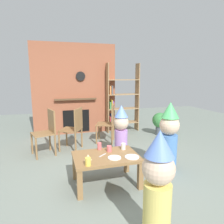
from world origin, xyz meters
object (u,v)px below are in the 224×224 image
at_px(paper_cup_far_left, 99,146).
at_px(dining_chair_left, 47,129).
at_px(bookshelf, 120,100).
at_px(paper_plate_rear, 132,157).
at_px(child_by_the_chairs, 121,130).
at_px(coffee_table, 106,160).
at_px(paper_plate_front, 114,158).
at_px(dining_chair_middle, 74,127).
at_px(birthday_cake_slice, 88,157).
at_px(child_with_cone_hat, 158,185).
at_px(paper_cup_near_left, 123,146).
at_px(dining_chair_right, 109,121).
at_px(potted_plant_tall, 160,122).
at_px(child_in_pink, 169,135).
at_px(paper_cup_center, 109,149).
at_px(paper_cup_near_right, 88,162).

relative_size(paper_cup_far_left, dining_chair_left, 0.12).
bearing_deg(bookshelf, paper_plate_rear, -105.40).
xyz_separation_m(paper_plate_rear, child_by_the_chairs, (0.19, 1.04, 0.10)).
distance_m(coffee_table, paper_plate_front, 0.17).
distance_m(dining_chair_left, dining_chair_middle, 0.55).
bearing_deg(dining_chair_middle, birthday_cake_slice, 118.82).
height_order(child_with_cone_hat, child_by_the_chairs, child_with_cone_hat).
relative_size(paper_cup_near_left, paper_cup_far_left, 0.92).
bearing_deg(paper_cup_near_left, paper_plate_front, -128.80).
height_order(paper_cup_near_left, dining_chair_right, dining_chair_right).
height_order(paper_cup_far_left, potted_plant_tall, potted_plant_tall).
distance_m(coffee_table, dining_chair_left, 1.67).
height_order(child_in_pink, dining_chair_left, child_in_pink).
bearing_deg(child_with_cone_hat, paper_plate_rear, -17.73).
bearing_deg(paper_plate_front, dining_chair_left, 120.32).
bearing_deg(potted_plant_tall, dining_chair_right, -171.93).
xyz_separation_m(paper_cup_far_left, birthday_cake_slice, (-0.24, -0.35, -0.01)).
bearing_deg(potted_plant_tall, dining_chair_left, -168.38).
relative_size(birthday_cake_slice, child_with_cone_hat, 0.09).
bearing_deg(birthday_cake_slice, paper_plate_rear, -8.31).
bearing_deg(bookshelf, child_in_pink, -90.42).
bearing_deg(coffee_table, paper_cup_center, 58.09).
distance_m(paper_plate_rear, dining_chair_middle, 1.80).
bearing_deg(dining_chair_left, paper_plate_front, 103.35).
bearing_deg(dining_chair_left, paper_cup_near_right, 90.17).
height_order(paper_cup_near_left, dining_chair_middle, dining_chair_middle).
relative_size(paper_cup_near_right, child_by_the_chairs, 0.10).
xyz_separation_m(bookshelf, birthday_cake_slice, (-1.39, -2.75, -0.41)).
xyz_separation_m(bookshelf, paper_cup_far_left, (-1.15, -2.41, -0.40)).
distance_m(birthday_cake_slice, dining_chair_left, 1.62).
xyz_separation_m(paper_plate_front, potted_plant_tall, (1.92, 2.15, -0.08)).
height_order(paper_plate_front, dining_chair_middle, dining_chair_middle).
xyz_separation_m(paper_cup_far_left, dining_chair_right, (0.59, 1.56, 0.02)).
xyz_separation_m(coffee_table, potted_plant_tall, (2.01, 2.03, -0.00)).
height_order(bookshelf, potted_plant_tall, bookshelf).
xyz_separation_m(paper_cup_center, dining_chair_middle, (-0.37, 1.38, 0.03)).
bearing_deg(birthday_cake_slice, paper_cup_far_left, 55.45).
xyz_separation_m(paper_cup_near_right, paper_cup_center, (0.39, 0.40, -0.01)).
xyz_separation_m(child_in_pink, dining_chair_left, (-1.93, 1.32, -0.10)).
xyz_separation_m(paper_cup_far_left, paper_plate_front, (0.12, -0.39, -0.05)).
bearing_deg(dining_chair_left, dining_chair_middle, 171.26).
distance_m(coffee_table, dining_chair_middle, 1.56).
distance_m(paper_cup_far_left, paper_plate_front, 0.41).
bearing_deg(paper_cup_near_right, dining_chair_middle, 89.39).
xyz_separation_m(coffee_table, child_by_the_chairs, (0.53, 0.87, 0.18)).
bearing_deg(child_with_cone_hat, child_by_the_chairs, -18.94).
distance_m(paper_plate_front, child_with_cone_hat, 1.04).
distance_m(child_with_cone_hat, child_in_pink, 1.56).
bearing_deg(paper_cup_near_left, child_in_pink, -2.58).
bearing_deg(paper_cup_near_right, bookshelf, 64.12).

